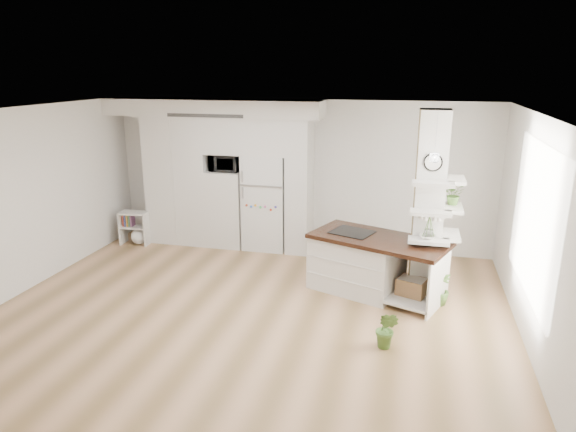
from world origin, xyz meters
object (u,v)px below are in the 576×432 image
Objects in this scene: kitchen_island at (364,262)px; bookshelf at (136,230)px; refrigerator at (266,202)px; floor_plant_a at (387,330)px.

kitchen_island reaches higher than bookshelf.
floor_plant_a is at bearing -52.60° from refrigerator.
bookshelf is (-4.41, 1.10, -0.18)m from kitchen_island.
bookshelf is 5.56m from floor_plant_a.
kitchen_island is at bearing -18.08° from bookshelf.
refrigerator is 2.56m from bookshelf.
kitchen_island is at bearing -38.00° from refrigerator.
kitchen_island is 4.55m from bookshelf.
refrigerator is 4.00m from floor_plant_a.
kitchen_island is (1.96, -1.53, -0.42)m from refrigerator.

